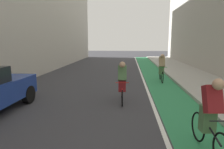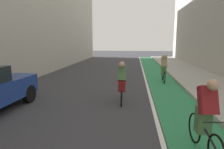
% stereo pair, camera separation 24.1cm
% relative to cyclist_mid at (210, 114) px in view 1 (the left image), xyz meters
% --- Properties ---
extents(ground_plane, '(78.16, 78.16, 0.00)m').
position_rel_cyclist_mid_xyz_m(ground_plane, '(-3.20, 5.11, -0.85)').
color(ground_plane, '#38383D').
extents(bike_lane_paint, '(1.60, 35.53, 0.00)m').
position_rel_cyclist_mid_xyz_m(bike_lane_paint, '(0.14, 7.11, -0.85)').
color(bike_lane_paint, '#2D8451').
rests_on(bike_lane_paint, ground).
extents(lane_divider_stripe, '(0.12, 35.53, 0.00)m').
position_rel_cyclist_mid_xyz_m(lane_divider_stripe, '(-0.76, 7.11, -0.85)').
color(lane_divider_stripe, white).
rests_on(lane_divider_stripe, ground).
extents(sidewalk_right, '(3.00, 35.53, 0.14)m').
position_rel_cyclist_mid_xyz_m(sidewalk_right, '(2.44, 7.11, -0.78)').
color(sidewalk_right, '#A8A59E').
rests_on(sidewalk_right, ground).
extents(cyclist_mid, '(0.48, 1.74, 1.62)m').
position_rel_cyclist_mid_xyz_m(cyclist_mid, '(0.00, 0.00, 0.00)').
color(cyclist_mid, black).
rests_on(cyclist_mid, ground).
extents(cyclist_trailing, '(0.48, 1.65, 1.58)m').
position_rel_cyclist_mid_xyz_m(cyclist_trailing, '(-1.91, 3.37, -0.01)').
color(cyclist_trailing, black).
rests_on(cyclist_trailing, ground).
extents(cyclist_far, '(0.48, 1.70, 1.61)m').
position_rel_cyclist_mid_xyz_m(cyclist_far, '(0.23, 7.46, -0.00)').
color(cyclist_far, black).
rests_on(cyclist_far, ground).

